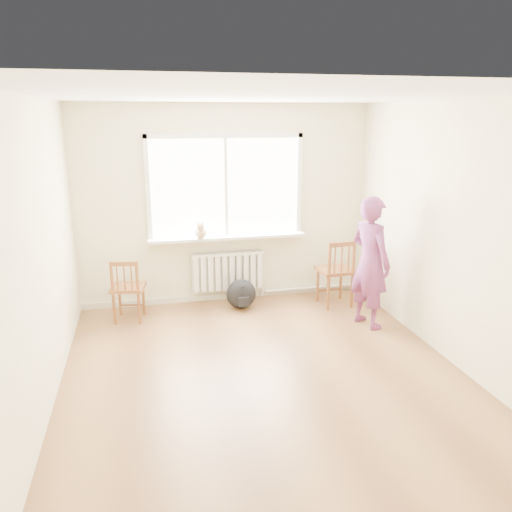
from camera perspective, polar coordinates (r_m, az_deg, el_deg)
floor at (r=5.21m, az=0.96°, el=-13.33°), size 4.50×4.50×0.00m
ceiling at (r=4.56m, az=1.13°, el=17.88°), size 4.50×4.50×0.00m
back_wall at (r=6.86m, az=-3.49°, el=5.79°), size 4.00×0.01×2.70m
window at (r=6.79m, az=-3.49°, el=8.35°), size 2.12×0.05×1.42m
windowsill at (r=6.84m, az=-3.28°, el=2.17°), size 2.15×0.22×0.04m
radiator at (r=6.99m, az=-3.24°, el=-1.71°), size 1.00×0.12×0.55m
heating_pipe at (r=7.43m, az=6.33°, el=-3.64°), size 1.40×0.04×0.04m
baseboard at (r=7.19m, az=-3.29°, el=-4.57°), size 4.00×0.03×0.08m
chair_left at (r=6.50m, az=-14.49°, el=-3.79°), size 0.47×0.46×0.82m
chair_right at (r=6.87m, az=9.24°, el=-1.91°), size 0.49×0.47×0.94m
person at (r=6.21m, az=12.92°, el=-0.72°), size 0.56×0.69×1.63m
cat at (r=6.68m, az=-6.36°, el=2.89°), size 0.20×0.40×0.27m
backpack at (r=6.78m, az=-1.72°, el=-4.36°), size 0.45×0.37×0.41m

